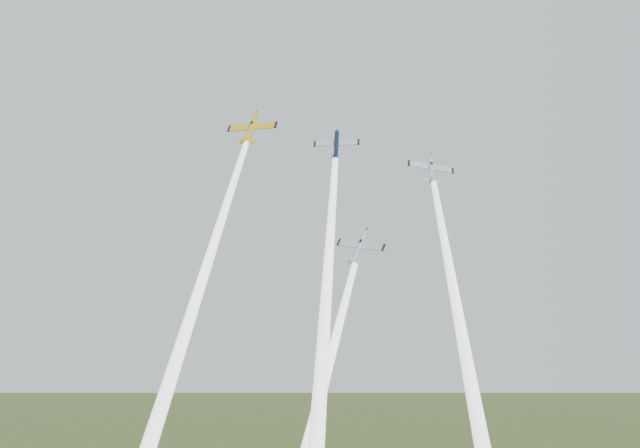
% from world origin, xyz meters
% --- Properties ---
extents(plane_yellow, '(9.64, 7.53, 7.87)m').
position_xyz_m(plane_yellow, '(-11.74, 2.87, 108.72)').
color(plane_yellow, gold).
extents(smoke_trail_yellow, '(11.48, 37.54, 57.88)m').
position_xyz_m(smoke_trail_yellow, '(-16.56, -16.36, 77.70)').
color(smoke_trail_yellow, white).
extents(plane_navy, '(7.07, 4.91, 6.57)m').
position_xyz_m(plane_navy, '(2.20, -2.27, 104.64)').
color(plane_navy, '#0D1739').
extents(smoke_trail_navy, '(3.55, 35.73, 54.04)m').
position_xyz_m(smoke_trail_navy, '(1.55, -20.85, 75.55)').
color(smoke_trail_navy, white).
extents(plane_silver_right, '(7.98, 6.28, 8.06)m').
position_xyz_m(plane_silver_right, '(16.91, 5.90, 102.37)').
color(plane_silver_right, silver).
extents(smoke_trail_silver_right, '(7.32, 32.19, 48.65)m').
position_xyz_m(smoke_trail_silver_right, '(19.56, -10.76, 75.97)').
color(smoke_trail_silver_right, white).
extents(plane_silver_low, '(9.45, 6.95, 7.92)m').
position_xyz_m(plane_silver_low, '(5.67, -5.53, 88.68)').
color(plane_silver_low, '#A8AEB7').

